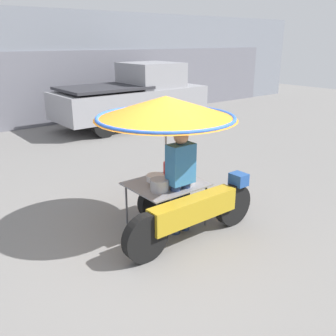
{
  "coord_description": "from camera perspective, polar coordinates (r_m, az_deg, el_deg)",
  "views": [
    {
      "loc": [
        -2.75,
        -3.57,
        2.63
      ],
      "look_at": [
        0.38,
        0.36,
        0.91
      ],
      "focal_mm": 40.0,
      "sensor_mm": 36.0,
      "label": 1
    }
  ],
  "objects": [
    {
      "name": "vendor_person",
      "position": [
        5.18,
        1.93,
        -1.35
      ],
      "size": [
        0.38,
        0.22,
        1.51
      ],
      "color": "navy",
      "rests_on": "ground"
    },
    {
      "name": "pickup_truck",
      "position": [
        12.21,
        -5.11,
        10.87
      ],
      "size": [
        4.9,
        1.89,
        1.95
      ],
      "color": "black",
      "rests_on": "ground"
    },
    {
      "name": "ground_plane",
      "position": [
        5.21,
        -0.84,
        -11.42
      ],
      "size": [
        36.0,
        36.0,
        0.0
      ],
      "primitive_type": "plane",
      "color": "slate"
    },
    {
      "name": "vendor_motorcycle_cart",
      "position": [
        5.14,
        0.22,
        6.08
      ],
      "size": [
        2.22,
        1.97,
        1.93
      ],
      "color": "black",
      "rests_on": "ground"
    }
  ]
}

